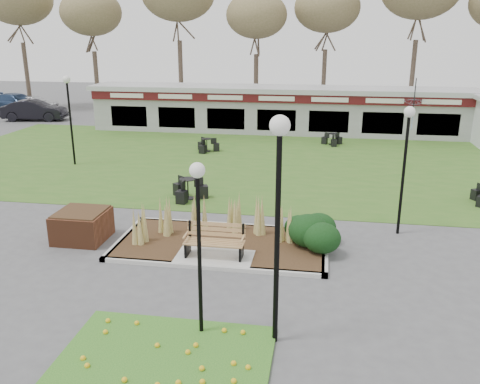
% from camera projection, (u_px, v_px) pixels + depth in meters
% --- Properties ---
extents(ground, '(100.00, 100.00, 0.00)m').
position_uv_depth(ground, '(213.00, 263.00, 14.34)').
color(ground, '#515154').
rests_on(ground, ground).
extents(lawn, '(34.00, 16.00, 0.02)m').
position_uv_depth(lawn, '(264.00, 161.00, 25.63)').
color(lawn, '#35641F').
rests_on(lawn, ground).
extents(flower_bed, '(4.20, 3.00, 0.16)m').
position_uv_depth(flower_bed, '(164.00, 359.00, 9.99)').
color(flower_bed, '#22621C').
rests_on(flower_bed, ground).
extents(planting_bed, '(6.75, 3.40, 1.27)m').
position_uv_depth(planting_bed, '(264.00, 235.00, 15.31)').
color(planting_bed, '#372416').
rests_on(planting_bed, ground).
extents(park_bench, '(1.70, 0.66, 0.93)m').
position_uv_depth(park_bench, '(215.00, 240.00, 14.40)').
color(park_bench, '#A96F4C').
rests_on(park_bench, ground).
extents(brick_planter, '(1.50, 1.50, 0.95)m').
position_uv_depth(brick_planter, '(82.00, 225.00, 15.82)').
color(brick_planter, brown).
rests_on(brick_planter, ground).
extents(food_pavilion, '(24.60, 3.40, 2.90)m').
position_uv_depth(food_pavilion, '(279.00, 109.00, 32.68)').
color(food_pavilion, '#949496').
rests_on(food_pavilion, ground).
extents(tree_backdrop, '(47.24, 5.24, 10.36)m').
position_uv_depth(tree_backdrop, '(290.00, 2.00, 38.17)').
color(tree_backdrop, '#47382B').
rests_on(tree_backdrop, ground).
extents(lamp_post_near_left, '(0.40, 0.40, 4.78)m').
position_uv_depth(lamp_post_near_left, '(278.00, 183.00, 9.68)').
color(lamp_post_near_left, black).
rests_on(lamp_post_near_left, ground).
extents(lamp_post_near_right, '(0.32, 0.32, 3.82)m').
position_uv_depth(lamp_post_near_right, '(198.00, 213.00, 10.13)').
color(lamp_post_near_right, black).
rests_on(lamp_post_near_right, ground).
extents(lamp_post_mid_left, '(0.36, 0.36, 4.29)m').
position_uv_depth(lamp_post_mid_left, '(69.00, 101.00, 24.00)').
color(lamp_post_mid_left, black).
rests_on(lamp_post_mid_left, ground).
extents(lamp_post_mid_right, '(0.34, 0.34, 4.11)m').
position_uv_depth(lamp_post_mid_right, '(406.00, 143.00, 15.53)').
color(lamp_post_mid_right, black).
rests_on(lamp_post_mid_right, ground).
extents(bistro_set_a, '(1.50, 1.41, 0.81)m').
position_uv_depth(bistro_set_a, '(188.00, 192.00, 19.72)').
color(bistro_set_a, black).
rests_on(bistro_set_a, ground).
extents(bistro_set_b, '(1.29, 1.28, 0.71)m').
position_uv_depth(bistro_set_b, '(207.00, 147.00, 27.57)').
color(bistro_set_b, black).
rests_on(bistro_set_b, ground).
extents(bistro_set_d, '(1.21, 1.15, 0.65)m').
position_uv_depth(bistro_set_d, '(332.00, 141.00, 29.18)').
color(bistro_set_d, black).
rests_on(bistro_set_d, ground).
extents(patio_umbrella, '(2.68, 2.70, 2.61)m').
position_uv_depth(patio_umbrella, '(413.00, 114.00, 29.54)').
color(patio_umbrella, black).
rests_on(patio_umbrella, ground).
extents(car_silver, '(3.95, 1.68, 1.33)m').
position_uv_depth(car_silver, '(34.00, 103.00, 41.34)').
color(car_silver, '#BBBCC1').
rests_on(car_silver, ground).
extents(car_black, '(4.73, 2.28, 1.50)m').
position_uv_depth(car_black, '(34.00, 110.00, 37.17)').
color(car_black, black).
rests_on(car_black, ground).
extents(car_blue, '(5.45, 3.04, 1.49)m').
position_uv_depth(car_blue, '(17.00, 103.00, 41.00)').
color(car_blue, navy).
rests_on(car_blue, ground).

